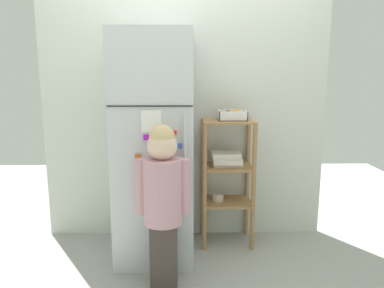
{
  "coord_description": "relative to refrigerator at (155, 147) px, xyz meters",
  "views": [
    {
      "loc": [
        -0.0,
        -2.77,
        1.42
      ],
      "look_at": [
        0.05,
        0.02,
        0.9
      ],
      "focal_mm": 34.09,
      "sensor_mm": 36.0,
      "label": 1
    }
  ],
  "objects": [
    {
      "name": "ground_plane",
      "position": [
        0.23,
        -0.02,
        -0.87
      ],
      "size": [
        6.0,
        6.0,
        0.0
      ],
      "primitive_type": "plane",
      "color": "#999993"
    },
    {
      "name": "kitchen_wall_back",
      "position": [
        0.23,
        0.37,
        0.25
      ],
      "size": [
        2.44,
        0.03,
        2.25
      ],
      "primitive_type": "cube",
      "color": "silver",
      "rests_on": "ground"
    },
    {
      "name": "refrigerator",
      "position": [
        0.0,
        0.0,
        0.0
      ],
      "size": [
        0.59,
        0.71,
        1.75
      ],
      "color": "silver",
      "rests_on": "ground"
    },
    {
      "name": "child_standing",
      "position": [
        0.09,
        -0.48,
        -0.2
      ],
      "size": [
        0.36,
        0.27,
        1.12
      ],
      "color": "#443936",
      "rests_on": "ground"
    },
    {
      "name": "pantry_shelf_unit",
      "position": [
        0.59,
        0.17,
        -0.22
      ],
      "size": [
        0.43,
        0.34,
        1.06
      ],
      "color": "#9E7247",
      "rests_on": "ground"
    },
    {
      "name": "fruit_bin",
      "position": [
        0.62,
        0.19,
        0.23
      ],
      "size": [
        0.23,
        0.19,
        0.09
      ],
      "color": "white",
      "rests_on": "pantry_shelf_unit"
    }
  ]
}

